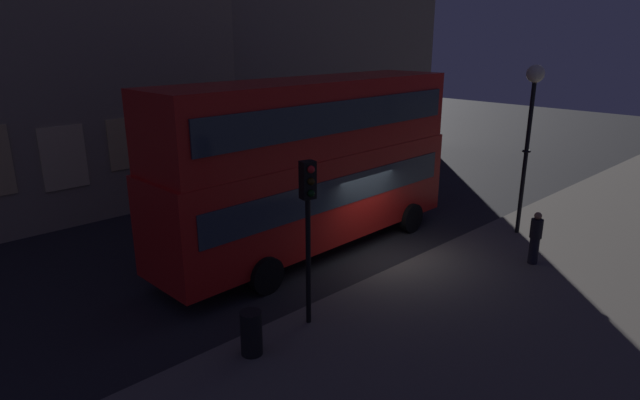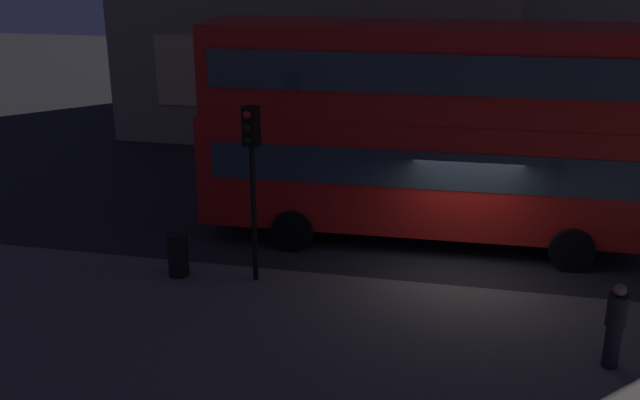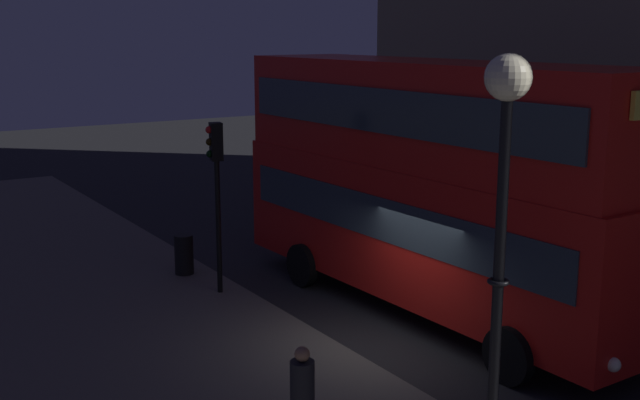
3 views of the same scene
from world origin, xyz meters
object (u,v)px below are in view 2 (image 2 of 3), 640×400
at_px(double_decker_bus, 421,124).
at_px(litter_bin, 178,255).
at_px(pedestrian, 615,325).
at_px(traffic_light_near_kerb, 252,158).

relative_size(double_decker_bus, litter_bin, 11.02).
bearing_deg(litter_bin, pedestrian, -12.51).
xyz_separation_m(double_decker_bus, pedestrian, (3.93, -5.51, -2.10)).
bearing_deg(traffic_light_near_kerb, litter_bin, -163.61).
relative_size(pedestrian, litter_bin, 1.62).
distance_m(traffic_light_near_kerb, litter_bin, 2.93).
height_order(double_decker_bus, pedestrian, double_decker_bus).
distance_m(double_decker_bus, traffic_light_near_kerb, 4.72).
xyz_separation_m(pedestrian, litter_bin, (-8.95, 1.99, -0.33)).
bearing_deg(double_decker_bus, pedestrian, -56.18).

